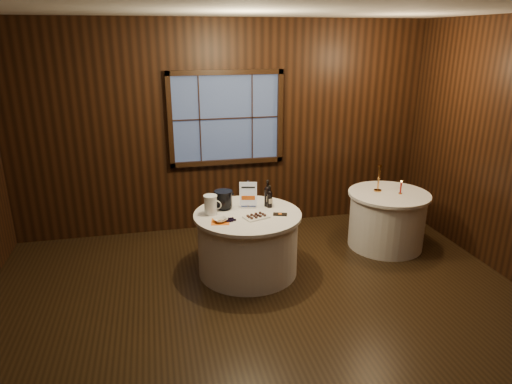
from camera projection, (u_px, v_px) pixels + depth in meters
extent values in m
plane|color=black|center=(268.00, 317.00, 4.72)|extent=(6.00, 6.00, 0.00)
cube|color=black|center=(226.00, 128.00, 6.54)|extent=(6.00, 0.02, 3.00)
cube|color=#3A4B7A|center=(226.00, 118.00, 6.46)|extent=(1.50, 0.01, 1.20)
cylinder|color=white|center=(248.00, 244.00, 5.53)|extent=(1.20, 1.20, 0.73)
cylinder|color=white|center=(248.00, 215.00, 5.40)|extent=(1.28, 1.28, 0.04)
cylinder|color=white|center=(387.00, 221.00, 6.22)|extent=(1.00, 1.00, 0.73)
cylinder|color=white|center=(389.00, 194.00, 6.10)|extent=(1.08, 1.08, 0.04)
cube|color=silver|center=(248.00, 207.00, 5.58)|extent=(0.19, 0.14, 0.02)
cube|color=silver|center=(248.00, 194.00, 5.52)|extent=(0.03, 0.02, 0.32)
cube|color=silver|center=(248.00, 194.00, 5.51)|extent=(0.21, 0.05, 0.30)
cylinder|color=black|center=(267.00, 198.00, 5.59)|extent=(0.08, 0.08, 0.21)
sphere|color=black|center=(268.00, 190.00, 5.55)|extent=(0.08, 0.08, 0.08)
cylinder|color=black|center=(268.00, 185.00, 5.53)|extent=(0.03, 0.03, 0.10)
cylinder|color=black|center=(268.00, 181.00, 5.52)|extent=(0.03, 0.03, 0.02)
cube|color=beige|center=(268.00, 199.00, 5.55)|extent=(0.06, 0.01, 0.07)
cylinder|color=black|center=(270.00, 200.00, 5.55)|extent=(0.07, 0.07, 0.18)
sphere|color=black|center=(270.00, 193.00, 5.52)|extent=(0.07, 0.07, 0.07)
cylinder|color=black|center=(270.00, 190.00, 5.51)|extent=(0.02, 0.02, 0.08)
cylinder|color=black|center=(270.00, 186.00, 5.50)|extent=(0.03, 0.03, 0.02)
cube|color=beige|center=(270.00, 201.00, 5.52)|extent=(0.05, 0.01, 0.06)
cylinder|color=black|center=(224.00, 207.00, 5.54)|extent=(0.16, 0.16, 0.03)
cylinder|color=black|center=(224.00, 199.00, 5.50)|extent=(0.21, 0.21, 0.18)
cylinder|color=black|center=(223.00, 192.00, 5.47)|extent=(0.22, 0.22, 0.02)
cube|color=white|center=(256.00, 217.00, 5.26)|extent=(0.32, 0.27, 0.02)
cube|color=black|center=(280.00, 214.00, 5.34)|extent=(0.18, 0.13, 0.01)
cylinder|color=#372414|center=(224.00, 220.00, 5.14)|extent=(0.07, 0.01, 0.03)
cylinder|color=silver|center=(211.00, 205.00, 5.34)|extent=(0.15, 0.15, 0.22)
cylinder|color=silver|center=(210.00, 196.00, 5.30)|extent=(0.16, 0.16, 0.01)
torus|color=silver|center=(217.00, 204.00, 5.35)|extent=(0.11, 0.06, 0.11)
cube|color=orange|center=(220.00, 222.00, 5.15)|extent=(0.24, 0.24, 0.00)
imported|color=white|center=(220.00, 220.00, 5.14)|extent=(0.20, 0.20, 0.04)
cylinder|color=#CC893F|center=(378.00, 190.00, 6.16)|extent=(0.10, 0.10, 0.02)
cylinder|color=#CC893F|center=(379.00, 179.00, 6.10)|extent=(0.02, 0.02, 0.32)
cylinder|color=#CC893F|center=(380.00, 166.00, 6.05)|extent=(0.05, 0.05, 0.03)
cylinder|color=#CC893F|center=(400.00, 193.00, 6.05)|extent=(0.05, 0.05, 0.01)
cylinder|color=#A9150D|center=(401.00, 188.00, 6.02)|extent=(0.02, 0.02, 0.15)
sphere|color=#FFB23F|center=(402.00, 181.00, 5.99)|extent=(0.02, 0.02, 0.02)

